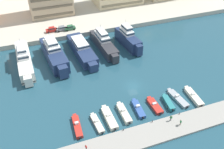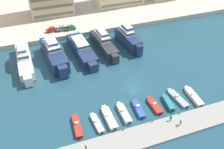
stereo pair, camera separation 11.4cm
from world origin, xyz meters
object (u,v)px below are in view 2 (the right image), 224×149
Objects in this scene: yacht_ivory_far_left at (24,59)px; pedestrian_mid_deck at (171,118)px; yacht_navy_mid_left at (82,49)px; motorboat_cream_far_right at (194,97)px; motorboat_red_far_left at (77,126)px; motorboat_blue_center at (138,109)px; car_grey_left at (62,28)px; car_red_far_left at (52,29)px; pedestrian_near_edge at (181,122)px; motorboat_teal_mid_right at (168,103)px; yacht_charcoal_center_left at (104,43)px; pedestrian_far_side at (86,147)px; motorboat_cream_mid_left at (109,118)px; motorboat_cream_center_left at (124,113)px; motorboat_grey_right at (178,98)px; yacht_navy_left at (54,54)px; motorboat_cream_left at (97,123)px; motorboat_red_center_right at (155,106)px; yacht_navy_center at (128,39)px; car_green_mid_left at (70,27)px.

pedestrian_mid_deck is (30.91, -36.39, -0.89)m from yacht_ivory_far_left.
motorboat_cream_far_right is at bearing -54.25° from yacht_navy_mid_left.
motorboat_red_far_left reaches higher than motorboat_blue_center.
car_grey_left is (-3.71, 15.70, 0.93)m from yacht_navy_mid_left.
car_red_far_left reaches higher than pedestrian_near_edge.
motorboat_teal_mid_right is at bearing 64.71° from pedestrian_mid_deck.
yacht_charcoal_center_left is at bearing -51.67° from car_grey_left.
yacht_charcoal_center_left reaches higher than pedestrian_far_side.
motorboat_cream_mid_left reaches higher than motorboat_blue_center.
yacht_navy_mid_left is at bearing 87.63° from motorboat_cream_mid_left.
pedestrian_far_side reaches higher than motorboat_teal_mid_right.
car_grey_left reaches higher than motorboat_cream_center_left.
motorboat_grey_right is at bearing -71.76° from yacht_charcoal_center_left.
car_grey_left is (-22.01, 46.12, 2.33)m from motorboat_grey_right.
yacht_navy_left reaches higher than motorboat_cream_left.
pedestrian_near_edge is 2.43m from pedestrian_mid_deck.
motorboat_cream_mid_left reaches higher than motorboat_red_center_right.
yacht_ivory_far_left is 1.38× the size of yacht_navy_center.
motorboat_cream_left is 0.84× the size of motorboat_cream_far_right.
car_red_far_left reaches higher than motorboat_blue_center.
yacht_navy_left reaches higher than motorboat_red_far_left.
pedestrian_far_side reaches higher than motorboat_cream_mid_left.
pedestrian_mid_deck is (4.34, -37.67, -0.75)m from yacht_charcoal_center_left.
car_grey_left is at bearing 119.20° from motorboat_cream_far_right.
motorboat_cream_left is at bearing -177.73° from motorboat_red_center_right.
car_green_mid_left is (3.96, 46.78, 2.31)m from motorboat_cream_left.
yacht_ivory_far_left is 5.41× the size of car_grey_left.
yacht_ivory_far_left is at bearing 137.40° from motorboat_teal_mid_right.
yacht_navy_center reaches higher than motorboat_cream_far_right.
motorboat_teal_mid_right is (19.49, 0.26, 0.12)m from motorboat_cream_left.
pedestrian_mid_deck reaches higher than motorboat_cream_mid_left.
yacht_navy_left is 5.11× the size of car_grey_left.
pedestrian_mid_deck is (-5.99, -6.34, 1.11)m from motorboat_grey_right.
motorboat_red_center_right is 3.79m from motorboat_teal_mid_right.
motorboat_blue_center is at bearing 179.99° from motorboat_grey_right.
yacht_navy_mid_left is at bearing 81.78° from motorboat_cream_left.
motorboat_blue_center is 10.93m from pedestrian_near_edge.
yacht_navy_center is 31.85m from motorboat_blue_center.
yacht_navy_left reaches higher than car_red_far_left.
motorboat_grey_right reaches higher than motorboat_red_center_right.
motorboat_red_center_right is (4.44, -0.43, -0.03)m from motorboat_blue_center.
motorboat_teal_mid_right is 1.49× the size of car_green_mid_left.
car_grey_left is at bearing 107.78° from pedestrian_near_edge.
yacht_navy_left reaches higher than motorboat_red_center_right.
pedestrian_near_edge is at bearing -27.53° from motorboat_cream_mid_left.
yacht_navy_left is at bearing 121.09° from pedestrian_mid_deck.
motorboat_cream_mid_left is at bearing -60.44° from yacht_ivory_far_left.
car_grey_left is at bearing 102.76° from motorboat_blue_center.
yacht_ivory_far_left reaches higher than motorboat_blue_center.
motorboat_blue_center is 1.14× the size of motorboat_teal_mid_right.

